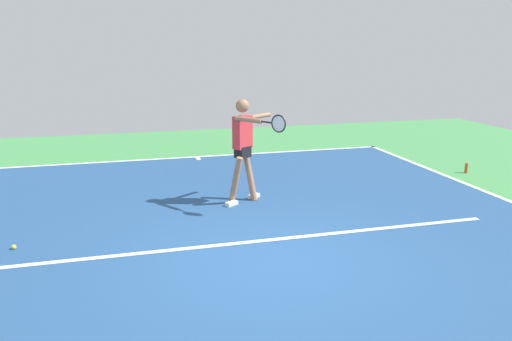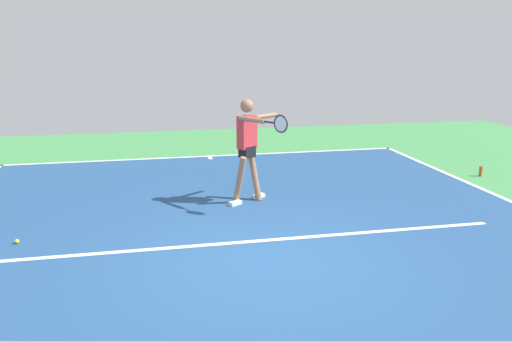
{
  "view_description": "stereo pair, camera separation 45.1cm",
  "coord_description": "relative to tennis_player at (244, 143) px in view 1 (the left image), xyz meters",
  "views": [
    {
      "loc": [
        1.86,
        5.94,
        2.78
      ],
      "look_at": [
        -0.11,
        -1.31,
        0.9
      ],
      "focal_mm": 35.88,
      "sensor_mm": 36.0,
      "label": 1
    },
    {
      "loc": [
        1.43,
        6.04,
        2.78
      ],
      "look_at": [
        -0.11,
        -1.31,
        0.9
      ],
      "focal_mm": 35.88,
      "sensor_mm": 36.0,
      "label": 2
    }
  ],
  "objects": [
    {
      "name": "court_line_centre_mark",
      "position": [
        0.25,
        -3.74,
        -1.08
      ],
      "size": [
        0.1,
        0.3,
        0.01
      ],
      "primitive_type": "cube",
      "color": "white",
      "rests_on": "ground_plane"
    },
    {
      "name": "court_line_service",
      "position": [
        0.25,
        1.88,
        -1.08
      ],
      "size": [
        7.4,
        0.1,
        0.01
      ],
      "primitive_type": "cube",
      "color": "white",
      "rests_on": "ground_plane"
    },
    {
      "name": "court_surface",
      "position": [
        0.25,
        2.59,
        -1.08
      ],
      "size": [
        9.86,
        13.15,
        0.0
      ],
      "primitive_type": "cube",
      "color": "navy",
      "rests_on": "ground_plane"
    },
    {
      "name": "tennis_player",
      "position": [
        0.0,
        0.0,
        0.0
      ],
      "size": [
        1.01,
        1.44,
        1.86
      ],
      "rotation": [
        0.0,
        0.0,
        0.6
      ],
      "color": "#9E7051",
      "rests_on": "ground_plane"
    },
    {
      "name": "tennis_ball_near_service_line",
      "position": [
        3.62,
        1.27,
        -1.05
      ],
      "size": [
        0.07,
        0.07,
        0.07
      ],
      "primitive_type": "sphere",
      "color": "yellow",
      "rests_on": "ground_plane"
    },
    {
      "name": "court_line_baseline_near",
      "position": [
        0.25,
        -3.94,
        -1.08
      ],
      "size": [
        9.86,
        0.1,
        0.01
      ],
      "primitive_type": "cube",
      "color": "white",
      "rests_on": "ground_plane"
    },
    {
      "name": "ground_plane",
      "position": [
        0.25,
        2.59,
        -1.08
      ],
      "size": [
        21.18,
        21.18,
        0.0
      ],
      "primitive_type": "plane",
      "color": "#428E4C"
    },
    {
      "name": "water_bottle",
      "position": [
        -5.21,
        -0.76,
        -0.97
      ],
      "size": [
        0.07,
        0.07,
        0.22
      ],
      "primitive_type": "cylinder",
      "color": "#D84C1E",
      "rests_on": "ground_plane"
    }
  ]
}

